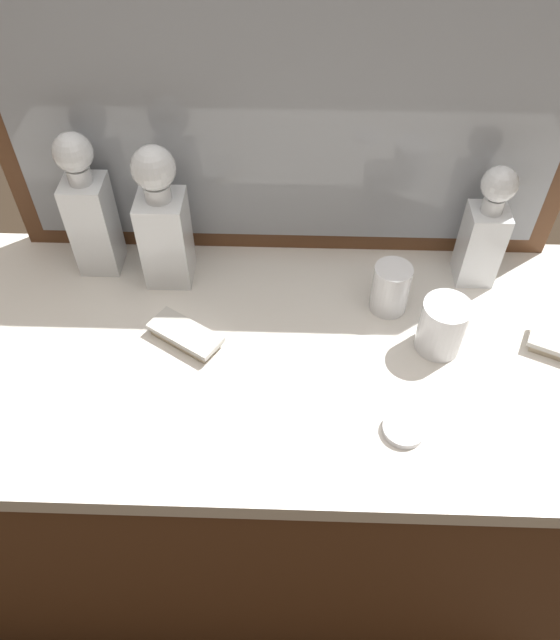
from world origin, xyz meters
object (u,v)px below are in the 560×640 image
Objects in this scene: crystal_decanter_far_right at (164,229)px; porcelain_dish at (404,429)px; crystal_decanter_rear at (91,217)px; silver_brush_far_right at (186,335)px; crystal_decanter_right at (483,237)px; crystal_tumbler_center at (442,328)px; crystal_tumbler_far_right at (390,290)px.

porcelain_dish is (0.43, -0.36, -0.11)m from crystal_decanter_far_right.
crystal_decanter_rear is 2.02× the size of silver_brush_far_right.
crystal_decanter_right is at bearing -0.97° from crystal_decanter_rear.
crystal_decanter_far_right is at bearing 161.71° from crystal_tumbler_center.
crystal_tumbler_center is 0.46m from silver_brush_far_right.
crystal_tumbler_center reaches higher than silver_brush_far_right.
crystal_decanter_far_right is 0.57m from porcelain_dish.
crystal_decanter_rear is at bearing 168.65° from crystal_decanter_far_right.
crystal_tumbler_center is 0.13m from crystal_tumbler_far_right.
crystal_decanter_far_right is at bearing 170.07° from crystal_tumbler_far_right.
silver_brush_far_right is 2.12× the size of porcelain_dish.
crystal_decanter_right is at bearing 1.55° from crystal_decanter_far_right.
crystal_decanter_far_right is 2.83× the size of crystal_tumbler_center.
crystal_decanter_right is (0.61, 0.02, -0.02)m from crystal_decanter_far_right.
crystal_tumbler_far_right is at bearing 14.29° from silver_brush_far_right.
crystal_tumbler_far_right reaches higher than silver_brush_far_right.
porcelain_dish is at bearing -113.53° from crystal_tumbler_center.
crystal_tumbler_far_right is 0.39m from silver_brush_far_right.
porcelain_dish is (-0.08, -0.19, -0.04)m from crystal_tumbler_center.
crystal_tumbler_far_right is (0.58, -0.10, -0.08)m from crystal_decanter_rear.
crystal_tumbler_far_right is at bearing 131.41° from crystal_tumbler_center.
crystal_decanter_rear is 1.02× the size of crystal_decanter_far_right.
crystal_decanter_right is 0.59m from silver_brush_far_right.
crystal_decanter_rear is 0.30m from silver_brush_far_right.
crystal_decanter_far_right is 0.55m from crystal_tumbler_center.
crystal_decanter_rear is 0.70m from porcelain_dish.
crystal_tumbler_far_right is (-0.18, -0.09, -0.06)m from crystal_decanter_right.
crystal_decanter_far_right is 0.61m from crystal_decanter_right.
silver_brush_far_right is (-0.38, -0.10, -0.03)m from crystal_tumbler_far_right.
crystal_decanter_rear is at bearing 134.43° from silver_brush_far_right.
silver_brush_far_right is (-0.46, -0.00, -0.04)m from crystal_tumbler_center.
porcelain_dish is (-0.17, -0.37, -0.10)m from crystal_decanter_right.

